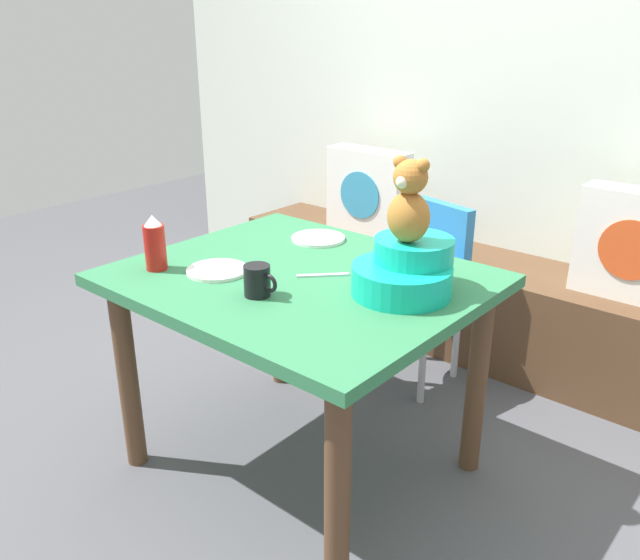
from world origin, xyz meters
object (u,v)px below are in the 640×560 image
at_px(book_stack, 429,242).
at_px(dinner_plate_far, 217,270).
at_px(infant_seat_teal, 406,270).
at_px(ketchup_bottle, 155,244).
at_px(dinner_plate_near, 318,238).
at_px(pillow_floral_right, 636,246).
at_px(coffee_mug, 258,281).
at_px(highchair, 419,269).
at_px(pillow_floral_left, 368,192).
at_px(dining_table, 300,306).
at_px(teddy_bear, 409,203).

relative_size(book_stack, dinner_plate_far, 1.00).
bearing_deg(infant_seat_teal, ketchup_bottle, -153.46).
bearing_deg(dinner_plate_near, dinner_plate_far, -94.13).
bearing_deg(pillow_floral_right, coffee_mug, -115.51).
relative_size(pillow_floral_right, highchair, 0.56).
distance_m(pillow_floral_left, dinner_plate_far, 1.42).
height_order(dining_table, coffee_mug, coffee_mug).
relative_size(dining_table, teddy_bear, 4.47).
height_order(pillow_floral_left, dinner_plate_far, pillow_floral_left).
bearing_deg(teddy_bear, dinner_plate_far, -155.45).
bearing_deg(teddy_bear, dinner_plate_near, 158.01).
distance_m(highchair, dinner_plate_near, 0.55).
height_order(highchair, dinner_plate_far, highchair).
distance_m(book_stack, dining_table, 1.25).
bearing_deg(pillow_floral_right, teddy_bear, -107.83).
bearing_deg(pillow_floral_left, highchair, -35.56).
distance_m(highchair, dinner_plate_far, 0.99).
relative_size(pillow_floral_left, dinner_plate_far, 2.20).
bearing_deg(dinner_plate_near, pillow_floral_right, 45.42).
bearing_deg(ketchup_bottle, dinner_plate_near, 70.29).
distance_m(pillow_floral_left, highchair, 0.73).
relative_size(dining_table, highchair, 1.41).
bearing_deg(dinner_plate_near, pillow_floral_left, 115.58).
distance_m(dining_table, highchair, 0.79).
height_order(pillow_floral_left, dinner_plate_near, pillow_floral_left).
xyz_separation_m(infant_seat_teal, dinner_plate_far, (-0.56, -0.26, -0.07)).
relative_size(book_stack, ketchup_bottle, 1.08).
distance_m(infant_seat_teal, ketchup_bottle, 0.82).
height_order(dining_table, ketchup_bottle, ketchup_bottle).
relative_size(coffee_mug, dinner_plate_near, 0.60).
relative_size(ketchup_bottle, dinner_plate_near, 0.92).
distance_m(teddy_bear, ketchup_bottle, 0.84).
relative_size(dining_table, infant_seat_teal, 3.39).
bearing_deg(highchair, dinner_plate_near, -107.99).
bearing_deg(pillow_floral_right, dinner_plate_near, -134.58).
height_order(pillow_floral_left, coffee_mug, pillow_floral_left).
height_order(infant_seat_teal, dinner_plate_far, infant_seat_teal).
height_order(dining_table, highchair, highchair).
relative_size(dining_table, dinner_plate_near, 5.59).
relative_size(pillow_floral_left, ketchup_bottle, 2.38).
bearing_deg(dining_table, book_stack, 101.42).
relative_size(ketchup_bottle, dinner_plate_far, 0.92).
bearing_deg(dinner_plate_near, teddy_bear, -21.99).
xyz_separation_m(book_stack, dinner_plate_near, (0.06, -0.91, 0.26)).
bearing_deg(pillow_floral_left, coffee_mug, -65.76).
distance_m(highchair, teddy_bear, 0.93).
bearing_deg(coffee_mug, teddy_bear, 43.86).
height_order(highchair, infant_seat_teal, infant_seat_teal).
xyz_separation_m(teddy_bear, coffee_mug, (-0.32, -0.30, -0.23)).
height_order(highchair, coffee_mug, coffee_mug).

